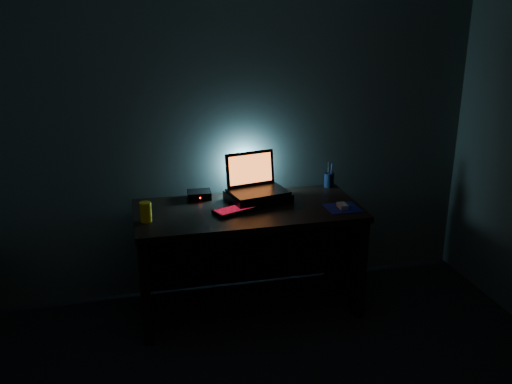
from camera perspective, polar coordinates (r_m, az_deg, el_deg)
room at (r=2.17m, az=8.39°, el=-3.95°), size 3.50×4.00×2.50m
desk at (r=3.94m, az=-0.97°, el=-4.86°), size 1.50×0.70×0.75m
riser at (r=3.91m, az=0.21°, el=-0.50°), size 0.45×0.38×0.06m
laptop at (r=3.93m, az=-0.11°, el=0.96°), size 0.43×0.35×0.26m
keyboard at (r=3.76m, az=-1.38°, el=-1.63°), size 0.42×0.27×0.02m
mousepad at (r=3.83m, az=8.63°, el=-1.59°), size 0.22×0.20×0.00m
mouse at (r=3.83m, az=8.64°, el=-1.38°), size 0.05×0.09×0.03m
pen_cup at (r=4.24m, az=7.31°, el=1.20°), size 0.10×0.10×0.10m
juice_glass at (r=3.62m, az=-10.97°, el=-1.97°), size 0.09×0.09×0.13m
router at (r=3.99m, az=-5.69°, el=-0.28°), size 0.16×0.14×0.05m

